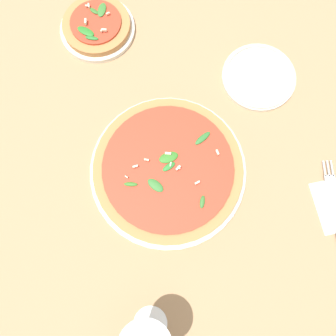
{
  "coord_description": "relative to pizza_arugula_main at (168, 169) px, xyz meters",
  "views": [
    {
      "loc": [
        -0.13,
        0.06,
        0.75
      ],
      "look_at": [
        0.01,
        -0.03,
        0.03
      ],
      "focal_mm": 35.0,
      "sensor_mm": 36.0,
      "label": 1
    }
  ],
  "objects": [
    {
      "name": "ground_plane",
      "position": [
        -0.01,
        0.03,
        -0.02
      ],
      "size": [
        6.0,
        6.0,
        0.0
      ],
      "primitive_type": "plane",
      "color": "#9E7A56"
    },
    {
      "name": "pizza_arugula_main",
      "position": [
        0.0,
        0.0,
        0.0
      ],
      "size": [
        0.36,
        0.36,
        0.05
      ],
      "color": "silver",
      "rests_on": "ground_plane"
    },
    {
      "name": "pizza_personal_side",
      "position": [
        0.42,
        -0.04,
        -0.0
      ],
      "size": [
        0.19,
        0.19,
        0.05
      ],
      "color": "silver",
      "rests_on": "ground_plane"
    },
    {
      "name": "napkin",
      "position": [
        -0.27,
        -0.28,
        -0.01
      ],
      "size": [
        0.14,
        0.11,
        0.01
      ],
      "rotation": [
        0.0,
        0.0,
        -0.34
      ],
      "color": "silver",
      "rests_on": "ground_plane"
    },
    {
      "name": "fork",
      "position": [
        -0.26,
        -0.28,
        -0.01
      ],
      "size": [
        0.18,
        0.11,
        0.0
      ],
      "rotation": [
        0.0,
        0.0,
        -0.5
      ],
      "color": "silver",
      "rests_on": "ground_plane"
    },
    {
      "name": "side_plate_white",
      "position": [
        0.09,
        -0.32,
        -0.01
      ],
      "size": [
        0.19,
        0.19,
        0.02
      ],
      "color": "silver",
      "rests_on": "ground_plane"
    }
  ]
}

